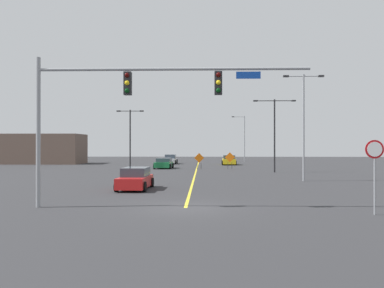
% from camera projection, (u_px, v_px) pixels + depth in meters
% --- Properties ---
extents(ground, '(167.11, 167.11, 0.00)m').
position_uv_depth(ground, '(185.00, 208.00, 18.42)').
color(ground, '#2D2D30').
extents(road_centre_stripe, '(0.16, 92.84, 0.01)m').
position_uv_depth(road_centre_stripe, '(198.00, 163.00, 64.82)').
color(road_centre_stripe, yellow).
rests_on(road_centre_stripe, ground).
extents(traffic_signal_assembly, '(12.45, 0.44, 6.87)m').
position_uv_depth(traffic_signal_assembly, '(128.00, 96.00, 18.50)').
color(traffic_signal_assembly, gray).
rests_on(traffic_signal_assembly, ground).
extents(stop_sign, '(0.76, 0.07, 3.06)m').
position_uv_depth(stop_sign, '(375.00, 162.00, 16.60)').
color(stop_sign, gray).
rests_on(stop_sign, ground).
extents(street_lamp_mid_left, '(3.22, 0.24, 8.49)m').
position_uv_depth(street_lamp_mid_left, '(304.00, 118.00, 32.32)').
color(street_lamp_mid_left, gray).
rests_on(street_lamp_mid_left, ground).
extents(street_lamp_far_left, '(3.18, 0.24, 7.02)m').
position_uv_depth(street_lamp_far_left, '(130.00, 134.00, 47.79)').
color(street_lamp_far_left, black).
rests_on(street_lamp_far_left, ground).
extents(street_lamp_near_right, '(4.44, 0.24, 7.68)m').
position_uv_depth(street_lamp_near_right, '(275.00, 128.00, 42.76)').
color(street_lamp_near_right, black).
rests_on(street_lamp_near_right, ground).
extents(street_lamp_mid_right, '(2.31, 0.24, 8.02)m').
position_uv_depth(street_lamp_mid_right, '(243.00, 136.00, 71.62)').
color(street_lamp_mid_right, gray).
rests_on(street_lamp_mid_right, ground).
extents(construction_sign_right_shoulder, '(1.21, 0.10, 2.02)m').
position_uv_depth(construction_sign_right_shoulder, '(230.00, 158.00, 48.51)').
color(construction_sign_right_shoulder, orange).
rests_on(construction_sign_right_shoulder, ground).
extents(construction_sign_right_lane, '(1.17, 0.15, 1.93)m').
position_uv_depth(construction_sign_right_lane, '(199.00, 159.00, 48.26)').
color(construction_sign_right_lane, orange).
rests_on(construction_sign_right_lane, ground).
extents(car_red_mid, '(2.02, 4.33, 1.40)m').
position_uv_depth(car_red_mid, '(135.00, 179.00, 26.27)').
color(car_red_mid, red).
rests_on(car_red_mid, ground).
extents(car_yellow_distant, '(2.16, 4.22, 1.41)m').
position_uv_depth(car_yellow_distant, '(229.00, 160.00, 59.43)').
color(car_yellow_distant, gold).
rests_on(car_yellow_distant, ground).
extents(car_silver_near, '(2.03, 4.24, 1.44)m').
position_uv_depth(car_silver_near, '(170.00, 160.00, 62.43)').
color(car_silver_near, '#B7BABF').
rests_on(car_silver_near, ground).
extents(car_green_approaching, '(2.25, 4.05, 1.27)m').
position_uv_depth(car_green_approaching, '(164.00, 163.00, 50.14)').
color(car_green_approaching, '#196B38').
rests_on(car_green_approaching, ground).
extents(roadside_building_west, '(11.43, 6.40, 4.58)m').
position_uv_depth(roadside_building_west, '(45.00, 149.00, 63.16)').
color(roadside_building_west, brown).
rests_on(roadside_building_west, ground).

